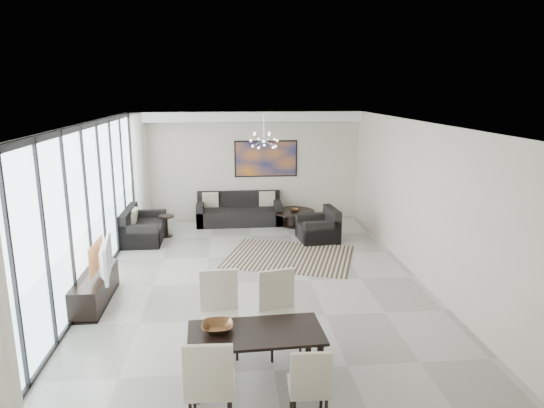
{
  "coord_description": "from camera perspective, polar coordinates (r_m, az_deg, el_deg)",
  "views": [
    {
      "loc": [
        -0.53,
        -8.33,
        3.48
      ],
      "look_at": [
        0.34,
        0.95,
        1.25
      ],
      "focal_mm": 32.0,
      "sensor_mm": 36.0,
      "label": 1
    }
  ],
  "objects": [
    {
      "name": "armchair",
      "position": [
        11.42,
        5.59,
        -2.99
      ],
      "size": [
        0.95,
        0.99,
        0.76
      ],
      "color": "black",
      "rests_on": "floor"
    },
    {
      "name": "dining_chair_nw",
      "position": [
        6.66,
        -6.18,
        -11.84
      ],
      "size": [
        0.54,
        0.54,
        1.11
      ],
      "color": "beige",
      "rests_on": "floor"
    },
    {
      "name": "dining_chair_sw",
      "position": [
        5.22,
        -7.37,
        -19.88
      ],
      "size": [
        0.51,
        0.51,
        1.07
      ],
      "color": "beige",
      "rests_on": "floor"
    },
    {
      "name": "dining_chair_ne",
      "position": [
        6.66,
        0.82,
        -11.83
      ],
      "size": [
        0.6,
        0.6,
        1.1
      ],
      "color": "beige",
      "rests_on": "floor"
    },
    {
      "name": "dining_chair_se",
      "position": [
        5.33,
        4.47,
        -20.19
      ],
      "size": [
        0.44,
        0.44,
        0.92
      ],
      "color": "beige",
      "rests_on": "floor"
    },
    {
      "name": "dining_table",
      "position": [
        5.99,
        -1.92,
        -15.5
      ],
      "size": [
        1.64,
        0.88,
        0.67
      ],
      "color": "black",
      "rests_on": "floor"
    },
    {
      "name": "soffit",
      "position": [
        12.67,
        -2.97,
        10.22
      ],
      "size": [
        5.98,
        0.4,
        0.26
      ],
      "primitive_type": "cube",
      "color": "white",
      "rests_on": "room_shell"
    },
    {
      "name": "television",
      "position": [
        8.36,
        -19.47,
        -6.11
      ],
      "size": [
        0.29,
        1.04,
        0.59
      ],
      "primitive_type": "imported",
      "rotation": [
        0.0,
        0.0,
        1.73
      ],
      "color": "gray",
      "rests_on": "tv_console"
    },
    {
      "name": "painting",
      "position": [
        12.97,
        -0.72,
        5.34
      ],
      "size": [
        1.68,
        0.04,
        0.98
      ],
      "primitive_type": "cube",
      "color": "#C76C1B",
      "rests_on": "room_shell"
    },
    {
      "name": "chandelier",
      "position": [
        10.92,
        -0.95,
        7.51
      ],
      "size": [
        0.66,
        0.66,
        0.71
      ],
      "color": "silver",
      "rests_on": "room_shell"
    },
    {
      "name": "bowl_coffee",
      "position": [
        12.52,
        2.77,
        -0.73
      ],
      "size": [
        0.23,
        0.23,
        0.07
      ],
      "primitive_type": "imported",
      "rotation": [
        0.0,
        0.0,
        -0.0
      ],
      "color": "brown",
      "rests_on": "coffee_table"
    },
    {
      "name": "tv_console",
      "position": [
        8.65,
        -20.13,
        -9.36
      ],
      "size": [
        0.44,
        1.58,
        0.49
      ],
      "primitive_type": "cube",
      "color": "black",
      "rests_on": "floor"
    },
    {
      "name": "rug",
      "position": [
        10.34,
        2.13,
        -6.19
      ],
      "size": [
        3.06,
        2.68,
        0.01
      ],
      "primitive_type": "cube",
      "rotation": [
        0.0,
        0.0,
        -0.32
      ],
      "color": "black",
      "rests_on": "floor"
    },
    {
      "name": "bowl_dining",
      "position": [
        5.97,
        -6.42,
        -14.21
      ],
      "size": [
        0.38,
        0.38,
        0.09
      ],
      "primitive_type": "imported",
      "rotation": [
        0.0,
        0.0,
        0.0
      ],
      "color": "brown",
      "rests_on": "dining_table"
    },
    {
      "name": "side_table",
      "position": [
        11.9,
        -12.29,
        -2.14
      ],
      "size": [
        0.38,
        0.38,
        0.52
      ],
      "color": "black",
      "rests_on": "floor"
    },
    {
      "name": "loveseat",
      "position": [
        11.77,
        -14.99,
        -2.9
      ],
      "size": [
        0.86,
        1.52,
        0.76
      ],
      "color": "black",
      "rests_on": "floor"
    },
    {
      "name": "sofa_main",
      "position": [
        12.82,
        -3.88,
        -1.08
      ],
      "size": [
        2.21,
        0.9,
        0.8
      ],
      "color": "black",
      "rests_on": "floor"
    },
    {
      "name": "coffee_table",
      "position": [
        12.64,
        2.58,
        -1.54
      ],
      "size": [
        1.09,
        1.09,
        0.38
      ],
      "color": "black",
      "rests_on": "floor"
    },
    {
      "name": "room_shell",
      "position": [
        8.63,
        1.42,
        -0.14
      ],
      "size": [
        6.0,
        9.0,
        2.9
      ],
      "color": "#A8A39B",
      "rests_on": "ground"
    },
    {
      "name": "window_wall",
      "position": [
        8.88,
        -20.36,
        -0.49
      ],
      "size": [
        0.37,
        8.95,
        2.9
      ],
      "color": "silver",
      "rests_on": "floor"
    }
  ]
}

